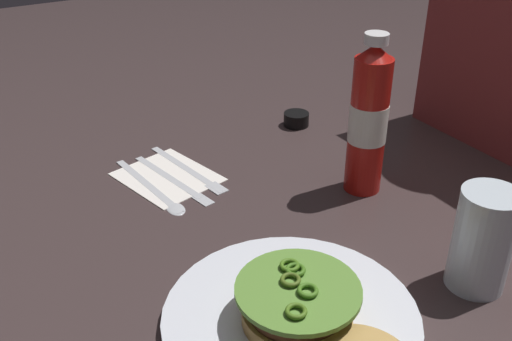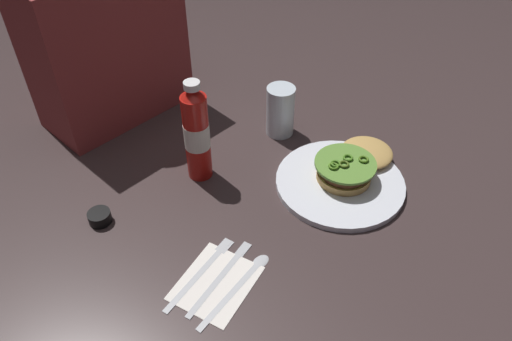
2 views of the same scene
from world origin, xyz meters
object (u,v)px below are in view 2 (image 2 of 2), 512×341
Objects in this scene: condiment_cup at (100,217)px; burger_sandwich at (353,163)px; butter_knife at (224,272)px; spoon_utensil at (244,279)px; diner_person at (104,32)px; dinner_plate at (340,183)px; ketchup_bottle at (197,134)px; napkin at (216,283)px; fork_utensil at (205,266)px; water_glass at (280,111)px.

burger_sandwich is at bearing -31.69° from condiment_cup.
burger_sandwich is at bearing -1.87° from butter_knife.
diner_person is at bearing 75.06° from spoon_utensil.
diner_person reaches higher than condiment_cup.
condiment_cup reaches higher than dinner_plate.
diner_person is at bearing 109.35° from burger_sandwich.
butter_knife is at bearing 110.61° from spoon_utensil.
napkin is at bearing -126.59° from ketchup_bottle.
ketchup_bottle is 1.63× the size of napkin.
ketchup_bottle is (-0.24, 0.26, 0.08)m from burger_sandwich.
diner_person is (-0.17, 0.61, 0.22)m from dinner_plate.
napkin is 0.05m from spoon_utensil.
burger_sandwich is 0.42m from fork_utensil.
burger_sandwich is 0.42× the size of diner_person.
diner_person reaches higher than water_glass.
condiment_cup reaches higher than butter_knife.
condiment_cup is 0.26m from fork_utensil.
butter_knife is 0.04m from fork_utensil.
spoon_utensil is at bearing -73.00° from condiment_cup.
dinner_plate is at bearing -34.57° from condiment_cup.
napkin is at bearing -168.44° from butter_knife.
dinner_plate is 0.53m from condiment_cup.
diner_person is (-0.22, 0.61, 0.19)m from burger_sandwich.
fork_utensil is at bearing 173.33° from burger_sandwich.
water_glass is at bearing -6.28° from ketchup_bottle.
butter_knife is (-0.41, -0.22, -0.06)m from water_glass.
napkin is 0.03m from butter_knife.
napkin is (-0.43, 0.01, -0.03)m from burger_sandwich.
diner_person reaches higher than butter_knife.
burger_sandwich is 1.75× the size of water_glass.
burger_sandwich reaches higher than butter_knife.
ketchup_bottle reaches higher than burger_sandwich.
condiment_cup is at bearing 106.50° from butter_knife.
water_glass reaches higher than burger_sandwich.
spoon_utensil is 1.02× the size of butter_knife.
ketchup_bottle is 1.21× the size of spoon_utensil.
dinner_plate is at bearing -7.81° from fork_utensil.
fork_utensil is 0.37× the size of diner_person.
ketchup_bottle is at bearing 56.77° from butter_knife.
water_glass is 0.47m from fork_utensil.
napkin is (-0.43, -0.22, -0.06)m from water_glass.
burger_sandwich reaches higher than spoon_utensil.
butter_knife is at bearing -107.13° from diner_person.
spoon_utensil is (0.10, -0.32, -0.01)m from condiment_cup.
condiment_cup is (-0.44, 0.30, 0.01)m from dinner_plate.
ketchup_bottle is at bearing 49.95° from fork_utensil.
water_glass is at bearing 87.70° from burger_sandwich.
condiment_cup is 0.47m from diner_person.
napkin is 0.76× the size of fork_utensil.
water_glass is 0.64× the size of spoon_utensil.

